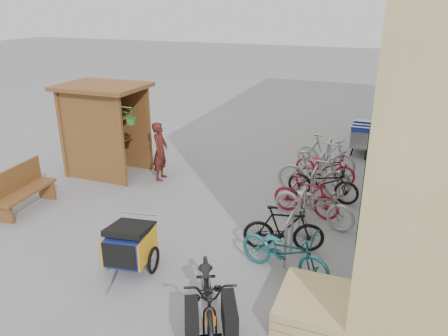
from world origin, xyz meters
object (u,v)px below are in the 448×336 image
(child_trailer, at_px, (130,243))
(cargo_bike, at_px, (209,295))
(pallet_stack, at_px, (313,307))
(bike_2, at_px, (314,204))
(bike_4, at_px, (323,182))
(bike_1, at_px, (284,229))
(bike_6, at_px, (325,166))
(bike_7, at_px, (326,155))
(bench, at_px, (22,188))
(shopping_carts, at_px, (361,134))
(bike_0, at_px, (285,251))
(bike_5, at_px, (314,173))
(bike_3, at_px, (306,196))
(person_kiosk, at_px, (160,151))
(kiosk, at_px, (102,117))

(child_trailer, distance_m, cargo_bike, 1.99)
(pallet_stack, relative_size, bike_2, 0.68)
(bike_4, bearing_deg, bike_1, 178.36)
(cargo_bike, bearing_deg, bike_1, 51.73)
(child_trailer, xyz_separation_m, bike_6, (2.53, 5.17, -0.07))
(child_trailer, xyz_separation_m, bike_7, (2.45, 5.78, 0.03))
(child_trailer, height_order, bike_1, bike_1)
(bench, bearing_deg, shopping_carts, 40.61)
(bike_0, bearing_deg, bike_5, 18.64)
(child_trailer, height_order, bike_3, bike_3)
(bike_0, distance_m, bike_1, 0.76)
(cargo_bike, relative_size, bike_4, 1.23)
(bike_0, distance_m, bike_4, 3.26)
(cargo_bike, bearing_deg, person_kiosk, 99.41)
(bench, relative_size, bike_3, 1.09)
(kiosk, bearing_deg, bike_2, -9.07)
(bike_0, distance_m, bike_3, 2.33)
(shopping_carts, distance_m, bike_6, 2.86)
(cargo_bike, distance_m, bike_7, 6.63)
(bike_5, bearing_deg, bike_3, -175.93)
(bench, relative_size, bike_1, 1.08)
(bench, bearing_deg, bike_7, 33.09)
(bike_3, distance_m, bike_7, 2.67)
(bike_4, relative_size, bike_6, 1.04)
(bike_4, bearing_deg, bike_5, 52.96)
(kiosk, distance_m, bike_1, 5.93)
(bike_3, xyz_separation_m, bike_7, (0.01, 2.66, 0.08))
(shopping_carts, relative_size, bike_5, 0.88)
(bike_3, relative_size, bike_7, 0.85)
(kiosk, xyz_separation_m, pallet_stack, (6.28, -3.87, -1.34))
(person_kiosk, xyz_separation_m, bike_5, (3.88, 0.45, -0.23))
(person_kiosk, bearing_deg, bike_5, -91.01)
(bench, height_order, bike_6, bench)
(kiosk, distance_m, bike_5, 5.60)
(bike_2, distance_m, bike_5, 1.54)
(cargo_bike, height_order, bike_6, cargo_bike)
(bike_0, distance_m, bike_7, 4.99)
(shopping_carts, distance_m, bike_0, 7.19)
(shopping_carts, distance_m, person_kiosk, 6.24)
(child_trailer, relative_size, bike_3, 1.04)
(pallet_stack, distance_m, bike_5, 4.54)
(kiosk, relative_size, cargo_bike, 1.22)
(child_trailer, xyz_separation_m, bike_5, (2.40, 4.28, 0.04))
(child_trailer, xyz_separation_m, person_kiosk, (-1.49, 3.83, 0.27))
(shopping_carts, distance_m, bike_1, 6.48)
(kiosk, distance_m, person_kiosk, 1.79)
(cargo_bike, bearing_deg, pallet_stack, -0.93)
(bike_2, bearing_deg, bike_4, 13.33)
(person_kiosk, relative_size, bike_5, 0.86)
(bike_1, relative_size, bike_6, 0.93)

